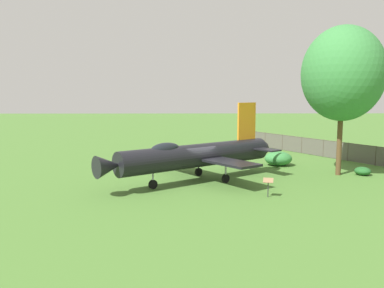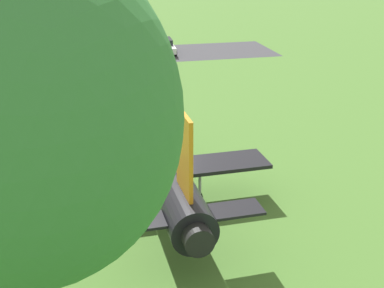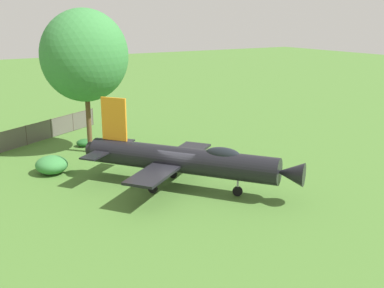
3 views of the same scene
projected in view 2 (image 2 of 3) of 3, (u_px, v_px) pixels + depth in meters
ground_plane at (160, 197)px, 22.43m from camera, size 200.00×200.00×0.00m
parking_strip at (106, 56)px, 49.25m from camera, size 32.32×26.04×0.00m
display_jet at (157, 155)px, 22.03m from camera, size 10.64×12.74×5.49m
shade_tree at (11, 113)px, 9.54m from camera, size 6.73×5.96×11.16m
info_plaque at (17, 203)px, 20.14m from camera, size 0.53×0.68×1.14m
parked_car_white at (164, 46)px, 50.31m from camera, size 3.96×4.90×1.40m
parked_car_silver at (123, 48)px, 49.42m from camera, size 4.25×4.87×1.40m
parked_car_yellow at (86, 49)px, 48.63m from camera, size 4.02×4.55×1.54m
parked_car_blue at (44, 51)px, 47.79m from camera, size 4.14×4.47×1.58m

